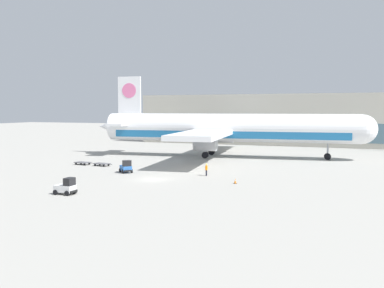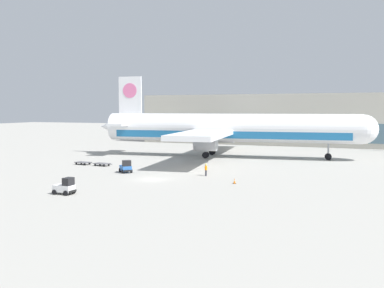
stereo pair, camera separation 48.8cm
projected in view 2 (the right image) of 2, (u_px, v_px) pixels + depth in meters
The scene contains 9 objects.
ground_plane at pixel (152, 179), 60.75m from camera, with size 400.00×400.00×0.00m, color #9E9B93.
terminal_building at pixel (301, 119), 120.55m from camera, with size 90.00×18.20×14.00m.
airplane_main at pixel (225, 129), 88.54m from camera, with size 57.97×48.61×17.00m.
baggage_tug_foreground at pixel (126, 167), 67.16m from camera, with size 2.74×2.73×2.00m.
baggage_tug_mid at pixel (65, 187), 50.20m from camera, with size 2.47×1.65×2.00m.
baggage_dolly_lead at pixel (83, 162), 76.77m from camera, with size 3.77×1.82×0.48m.
baggage_dolly_second at pixel (102, 164), 75.08m from camera, with size 3.77×1.82×0.48m.
ground_crew_far at pixel (206, 169), 63.85m from camera, with size 0.26×0.57×1.84m.
traffic_cone_near at pixel (234, 181), 57.32m from camera, with size 0.40×0.40×0.71m.
Camera 2 is at (27.39, -53.82, 10.05)m, focal length 40.00 mm.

